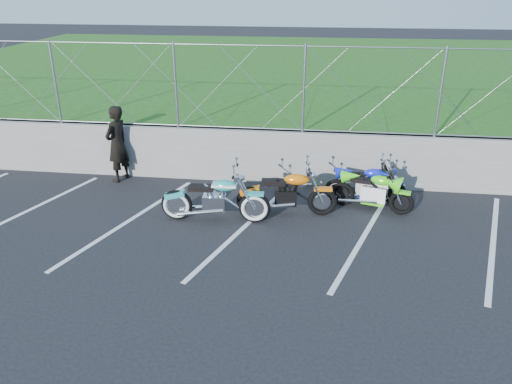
# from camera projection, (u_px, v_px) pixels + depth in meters

# --- Properties ---
(ground) EXTENTS (90.00, 90.00, 0.00)m
(ground) POSITION_uv_depth(u_px,v_px,m) (236.00, 252.00, 9.17)
(ground) COLOR black
(ground) RESTS_ON ground
(retaining_wall) EXTENTS (30.00, 0.22, 1.30)m
(retaining_wall) POSITION_uv_depth(u_px,v_px,m) (260.00, 156.00, 12.10)
(retaining_wall) COLOR slate
(retaining_wall) RESTS_ON ground
(grass_field) EXTENTS (30.00, 20.00, 1.30)m
(grass_field) POSITION_uv_depth(u_px,v_px,m) (289.00, 79.00, 21.19)
(grass_field) COLOR #1F4E14
(grass_field) RESTS_ON ground
(chain_link_fence) EXTENTS (28.00, 0.03, 2.00)m
(chain_link_fence) POSITION_uv_depth(u_px,v_px,m) (260.00, 88.00, 11.44)
(chain_link_fence) COLOR gray
(chain_link_fence) RESTS_ON retaining_wall
(parking_lines) EXTENTS (18.29, 4.31, 0.01)m
(parking_lines) POSITION_uv_depth(u_px,v_px,m) (304.00, 230.00, 9.93)
(parking_lines) COLOR silver
(parking_lines) RESTS_ON ground
(cruiser_turquoise) EXTENTS (2.27, 0.72, 1.13)m
(cruiser_turquoise) POSITION_uv_depth(u_px,v_px,m) (217.00, 201.00, 10.16)
(cruiser_turquoise) COLOR black
(cruiser_turquoise) RESTS_ON ground
(naked_orange) EXTENTS (2.12, 0.72, 1.06)m
(naked_orange) POSITION_uv_depth(u_px,v_px,m) (288.00, 195.00, 10.45)
(naked_orange) COLOR black
(naked_orange) RESTS_ON ground
(sportbike_green) EXTENTS (1.75, 0.68, 0.93)m
(sportbike_green) POSITION_uv_depth(u_px,v_px,m) (373.00, 193.00, 10.67)
(sportbike_green) COLOR black
(sportbike_green) RESTS_ON ground
(sportbike_blue) EXTENTS (1.79, 0.64, 0.93)m
(sportbike_blue) POSITION_uv_depth(u_px,v_px,m) (366.00, 186.00, 11.01)
(sportbike_blue) COLOR black
(sportbike_blue) RESTS_ON ground
(person_standing) EXTENTS (0.64, 0.79, 1.87)m
(person_standing) POSITION_uv_depth(u_px,v_px,m) (117.00, 144.00, 12.05)
(person_standing) COLOR black
(person_standing) RESTS_ON ground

